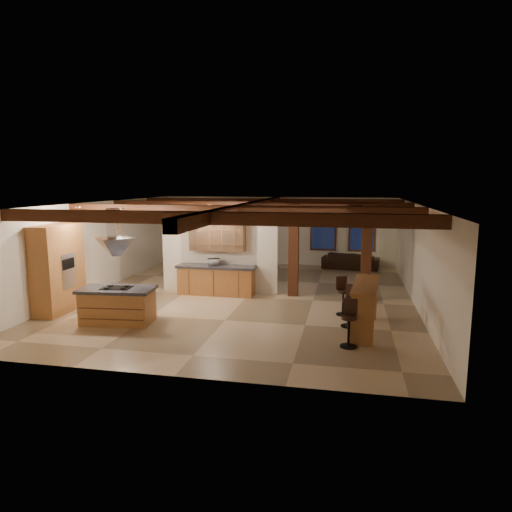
# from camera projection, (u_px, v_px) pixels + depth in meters

# --- Properties ---
(ground) EXTENTS (12.00, 12.00, 0.00)m
(ground) POSITION_uv_depth(u_px,v_px,m) (246.00, 297.00, 14.18)
(ground) COLOR #CDB188
(ground) RESTS_ON ground
(room_walls) EXTENTS (12.00, 12.00, 12.00)m
(room_walls) POSITION_uv_depth(u_px,v_px,m) (246.00, 240.00, 13.89)
(room_walls) COLOR white
(room_walls) RESTS_ON ground
(ceiling_beams) EXTENTS (10.00, 12.00, 0.28)m
(ceiling_beams) POSITION_uv_depth(u_px,v_px,m) (246.00, 208.00, 13.74)
(ceiling_beams) COLOR #381A0E
(ceiling_beams) RESTS_ON room_walls
(timber_posts) EXTENTS (2.50, 0.30, 2.90)m
(timber_posts) POSITION_uv_depth(u_px,v_px,m) (330.00, 241.00, 13.88)
(timber_posts) COLOR #381A0E
(timber_posts) RESTS_ON ground
(partition_wall) EXTENTS (3.80, 0.18, 2.20)m
(partition_wall) POSITION_uv_depth(u_px,v_px,m) (219.00, 258.00, 14.68)
(partition_wall) COLOR white
(partition_wall) RESTS_ON ground
(pantry_cabinet) EXTENTS (0.67, 1.60, 2.40)m
(pantry_cabinet) POSITION_uv_depth(u_px,v_px,m) (58.00, 269.00, 12.40)
(pantry_cabinet) COLOR olive
(pantry_cabinet) RESTS_ON ground
(back_counter) EXTENTS (2.50, 0.66, 0.94)m
(back_counter) POSITION_uv_depth(u_px,v_px,m) (216.00, 280.00, 14.41)
(back_counter) COLOR olive
(back_counter) RESTS_ON ground
(upper_display_cabinet) EXTENTS (1.80, 0.36, 0.95)m
(upper_display_cabinet) POSITION_uv_depth(u_px,v_px,m) (217.00, 236.00, 14.38)
(upper_display_cabinet) COLOR olive
(upper_display_cabinet) RESTS_ON partition_wall
(range_hood) EXTENTS (1.10, 1.10, 1.40)m
(range_hood) POSITION_uv_depth(u_px,v_px,m) (115.00, 253.00, 11.31)
(range_hood) COLOR silver
(range_hood) RESTS_ON room_walls
(back_windows) EXTENTS (2.70, 0.07, 1.70)m
(back_windows) POSITION_uv_depth(u_px,v_px,m) (342.00, 231.00, 19.12)
(back_windows) COLOR #381A0E
(back_windows) RESTS_ON room_walls
(framed_art) EXTENTS (0.65, 0.05, 0.85)m
(framed_art) POSITION_uv_depth(u_px,v_px,m) (243.00, 224.00, 19.94)
(framed_art) COLOR #381A0E
(framed_art) RESTS_ON room_walls
(recessed_cans) EXTENTS (3.16, 2.46, 0.03)m
(recessed_cans) POSITION_uv_depth(u_px,v_px,m) (139.00, 207.00, 12.35)
(recessed_cans) COLOR silver
(recessed_cans) RESTS_ON room_walls
(kitchen_island) EXTENTS (1.93, 1.16, 0.92)m
(kitchen_island) POSITION_uv_depth(u_px,v_px,m) (118.00, 305.00, 11.52)
(kitchen_island) COLOR olive
(kitchen_island) RESTS_ON ground
(dining_table) EXTENTS (2.20, 1.62, 0.69)m
(dining_table) POSITION_uv_depth(u_px,v_px,m) (246.00, 272.00, 16.42)
(dining_table) COLOR #3F200F
(dining_table) RESTS_ON ground
(sofa) EXTENTS (2.37, 1.15, 0.67)m
(sofa) POSITION_uv_depth(u_px,v_px,m) (350.00, 260.00, 18.82)
(sofa) COLOR black
(sofa) RESTS_ON ground
(microwave) EXTENTS (0.45, 0.37, 0.21)m
(microwave) POSITION_uv_depth(u_px,v_px,m) (214.00, 262.00, 14.33)
(microwave) COLOR #B1B1B6
(microwave) RESTS_ON back_counter
(bar_counter) EXTENTS (0.75, 2.27, 1.17)m
(bar_counter) POSITION_uv_depth(u_px,v_px,m) (365.00, 299.00, 10.81)
(bar_counter) COLOR olive
(bar_counter) RESTS_ON ground
(side_table) EXTENTS (0.58, 0.58, 0.59)m
(side_table) POSITION_uv_depth(u_px,v_px,m) (367.00, 263.00, 18.42)
(side_table) COLOR #381A0E
(side_table) RESTS_ON ground
(table_lamp) EXTENTS (0.31, 0.31, 0.37)m
(table_lamp) POSITION_uv_depth(u_px,v_px,m) (367.00, 249.00, 18.33)
(table_lamp) COLOR black
(table_lamp) RESTS_ON side_table
(bar_stool_a) EXTENTS (0.36, 0.37, 1.04)m
(bar_stool_a) POSITION_uv_depth(u_px,v_px,m) (349.00, 323.00, 9.82)
(bar_stool_a) COLOR black
(bar_stool_a) RESTS_ON ground
(bar_stool_b) EXTENTS (0.39, 0.40, 1.04)m
(bar_stool_b) POSITION_uv_depth(u_px,v_px,m) (349.00, 306.00, 11.21)
(bar_stool_b) COLOR black
(bar_stool_b) RESTS_ON ground
(bar_stool_c) EXTENTS (0.39, 0.40, 1.03)m
(bar_stool_c) POSITION_uv_depth(u_px,v_px,m) (343.00, 296.00, 12.20)
(bar_stool_c) COLOR black
(bar_stool_c) RESTS_ON ground
(dining_chairs) EXTENTS (2.19, 2.19, 1.17)m
(dining_chairs) POSITION_uv_depth(u_px,v_px,m) (246.00, 265.00, 16.38)
(dining_chairs) COLOR #381A0E
(dining_chairs) RESTS_ON ground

